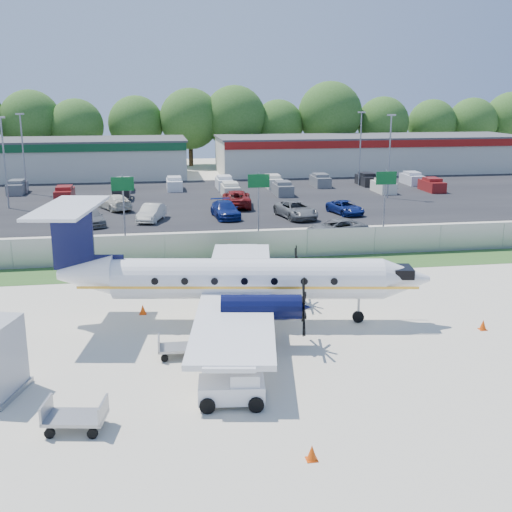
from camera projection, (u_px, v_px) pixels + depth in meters
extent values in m
plane|color=beige|center=(276.00, 331.00, 31.43)|extent=(170.00, 170.00, 0.00)
cube|color=#2D561E|center=(241.00, 267.00, 42.90)|extent=(170.00, 4.00, 0.02)
cube|color=black|center=(229.00, 244.00, 49.59)|extent=(170.00, 8.00, 0.02)
cube|color=black|center=(205.00, 200.00, 69.66)|extent=(170.00, 32.00, 0.02)
cube|color=gray|center=(237.00, 246.00, 44.57)|extent=(120.00, 0.02, 1.90)
cube|color=gray|center=(237.00, 232.00, 44.32)|extent=(120.00, 0.06, 0.06)
cube|color=gray|center=(237.00, 259.00, 44.80)|extent=(120.00, 0.06, 0.06)
cube|color=beige|center=(13.00, 160.00, 86.30)|extent=(46.00, 12.00, 5.00)
cube|color=#474749|center=(11.00, 140.00, 85.65)|extent=(46.40, 12.40, 0.24)
cube|color=#0F4723|center=(2.00, 149.00, 79.97)|extent=(46.00, 0.20, 1.00)
cube|color=beige|center=(369.00, 154.00, 94.17)|extent=(44.00, 12.00, 5.00)
cube|color=#474749|center=(369.00, 136.00, 93.52)|extent=(44.40, 12.40, 0.24)
cube|color=maroon|center=(384.00, 144.00, 87.84)|extent=(44.00, 0.20, 1.00)
cylinder|color=gray|center=(124.00, 206.00, 51.54)|extent=(0.14, 0.14, 5.00)
cube|color=#0C5923|center=(122.00, 184.00, 50.95)|extent=(1.80, 0.08, 1.10)
cylinder|color=gray|center=(258.00, 202.00, 53.27)|extent=(0.14, 0.14, 5.00)
cube|color=#0C5923|center=(259.00, 181.00, 52.68)|extent=(1.80, 0.08, 1.10)
cylinder|color=gray|center=(385.00, 199.00, 55.00)|extent=(0.14, 0.14, 5.00)
cube|color=#0C5923|center=(386.00, 178.00, 54.41)|extent=(1.80, 0.08, 1.10)
cylinder|color=gray|center=(5.00, 164.00, 63.49)|extent=(0.18, 0.18, 9.00)
cube|color=gray|center=(0.00, 117.00, 62.38)|extent=(0.90, 0.35, 0.18)
cylinder|color=gray|center=(389.00, 157.00, 69.79)|extent=(0.18, 0.18, 9.00)
cube|color=gray|center=(391.00, 115.00, 68.67)|extent=(0.90, 0.35, 0.18)
cylinder|color=gray|center=(23.00, 154.00, 73.05)|extent=(0.18, 0.18, 9.00)
cube|color=gray|center=(20.00, 114.00, 71.94)|extent=(0.90, 0.35, 0.18)
cylinder|color=gray|center=(360.00, 149.00, 79.34)|extent=(0.18, 0.18, 9.00)
cube|color=gray|center=(362.00, 112.00, 78.23)|extent=(0.90, 0.35, 0.18)
cylinder|color=white|center=(248.00, 279.00, 32.09)|extent=(13.60, 4.24, 2.04)
cone|color=white|center=(406.00, 279.00, 32.06)|extent=(2.67, 2.41, 2.04)
cone|color=white|center=(86.00, 274.00, 32.06)|extent=(3.10, 2.48, 2.04)
cube|color=black|center=(402.00, 272.00, 31.97)|extent=(1.19, 1.54, 0.48)
cube|color=white|center=(237.00, 290.00, 32.24)|extent=(6.53, 19.24, 0.24)
cylinder|color=black|center=(261.00, 307.00, 29.17)|extent=(3.80, 1.77, 1.18)
cylinder|color=black|center=(261.00, 270.00, 35.22)|extent=(3.80, 1.77, 1.18)
cube|color=black|center=(73.00, 239.00, 31.61)|extent=(2.05, 0.53, 3.12)
cube|color=white|center=(68.00, 208.00, 31.22)|extent=(3.65, 7.01, 0.15)
cylinder|color=gray|center=(358.00, 309.00, 32.47)|extent=(0.13, 0.13, 1.40)
cylinder|color=black|center=(358.00, 317.00, 32.57)|extent=(0.63, 0.29, 0.60)
cylinder|color=black|center=(236.00, 339.00, 29.56)|extent=(0.75, 0.54, 0.69)
cylinder|color=black|center=(239.00, 297.00, 35.60)|extent=(0.75, 0.54, 0.69)
cube|color=white|center=(231.00, 389.00, 24.07)|extent=(2.62, 1.75, 0.69)
cube|color=white|center=(245.00, 376.00, 23.96)|extent=(1.22, 1.40, 0.49)
cube|color=black|center=(256.00, 375.00, 23.98)|extent=(0.30, 1.10, 0.40)
cylinder|color=black|center=(207.00, 406.00, 23.34)|extent=(0.61, 0.28, 0.59)
cylinder|color=black|center=(208.00, 387.00, 24.83)|extent=(0.61, 0.28, 0.59)
cylinder|color=black|center=(256.00, 405.00, 23.43)|extent=(0.61, 0.28, 0.59)
cylinder|color=black|center=(254.00, 386.00, 24.92)|extent=(0.61, 0.28, 0.59)
cube|color=gray|center=(75.00, 418.00, 22.15)|extent=(2.27, 1.60, 0.12)
cube|color=gray|center=(46.00, 409.00, 22.08)|extent=(0.30, 1.24, 0.62)
cube|color=gray|center=(103.00, 410.00, 22.05)|extent=(0.30, 1.24, 0.62)
cylinder|color=black|center=(50.00, 433.00, 21.67)|extent=(0.39, 0.19, 0.37)
cylinder|color=black|center=(60.00, 417.00, 22.78)|extent=(0.39, 0.19, 0.37)
cylinder|color=black|center=(92.00, 434.00, 21.65)|extent=(0.39, 0.19, 0.37)
cylinder|color=black|center=(101.00, 417.00, 22.76)|extent=(0.39, 0.19, 0.37)
cube|color=gray|center=(179.00, 347.00, 28.35)|extent=(1.90, 1.17, 0.11)
cube|color=gray|center=(159.00, 343.00, 28.16)|extent=(0.10, 1.13, 0.56)
cube|color=gray|center=(199.00, 340.00, 28.40)|extent=(0.10, 1.13, 0.56)
cylinder|color=black|center=(165.00, 358.00, 27.83)|extent=(0.34, 0.12, 0.34)
cylinder|color=black|center=(165.00, 349.00, 28.82)|extent=(0.34, 0.12, 0.34)
cylinder|color=black|center=(195.00, 357.00, 28.00)|extent=(0.34, 0.12, 0.34)
cylinder|color=black|center=(194.00, 348.00, 28.99)|extent=(0.34, 0.12, 0.34)
cone|color=#DD4306|center=(483.00, 325.00, 31.58)|extent=(0.35, 0.35, 0.52)
cube|color=#DD4306|center=(483.00, 329.00, 31.64)|extent=(0.37, 0.37, 0.03)
cone|color=#DD4306|center=(312.00, 452.00, 20.38)|extent=(0.35, 0.35, 0.52)
cube|color=#DD4306|center=(312.00, 459.00, 20.44)|extent=(0.37, 0.37, 0.03)
cone|color=#DD4306|center=(143.00, 309.00, 33.82)|extent=(0.35, 0.35, 0.53)
cube|color=#DD4306|center=(143.00, 314.00, 33.88)|extent=(0.37, 0.37, 0.03)
imported|color=#595B5E|center=(336.00, 237.00, 51.98)|extent=(5.45, 3.31, 1.41)
imported|color=#595B5E|center=(91.00, 225.00, 56.56)|extent=(3.15, 5.23, 1.42)
imported|color=beige|center=(152.00, 221.00, 58.35)|extent=(2.88, 4.89, 1.52)
imported|color=navy|center=(225.00, 218.00, 59.81)|extent=(2.59, 5.48, 1.54)
imported|color=#595B5E|center=(296.00, 218.00, 59.71)|extent=(3.61, 6.04, 1.57)
imported|color=navy|center=(345.00, 214.00, 61.60)|extent=(3.12, 4.99, 1.29)
imported|color=beige|center=(115.00, 210.00, 64.00)|extent=(4.11, 5.67, 1.53)
imported|color=maroon|center=(236.00, 207.00, 65.45)|extent=(3.54, 6.47, 1.72)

